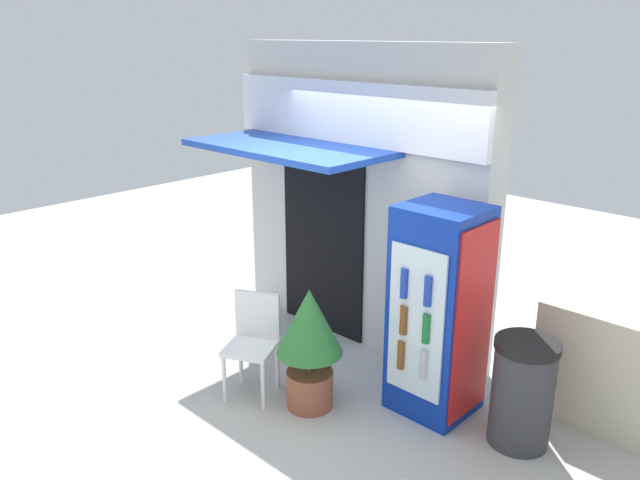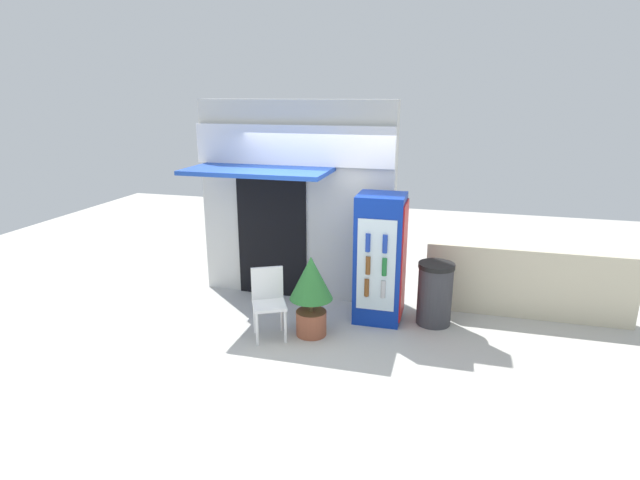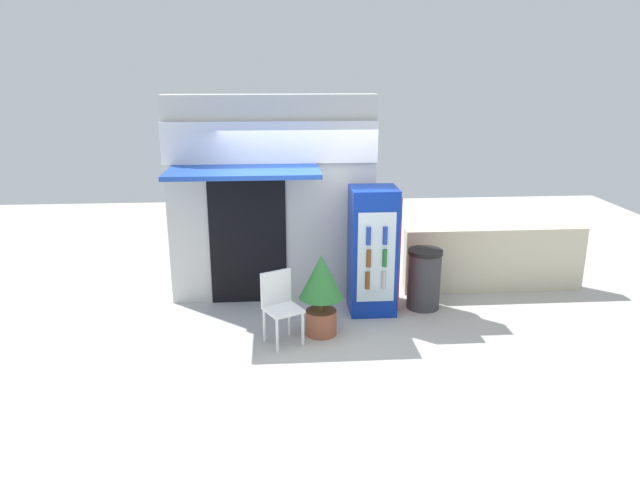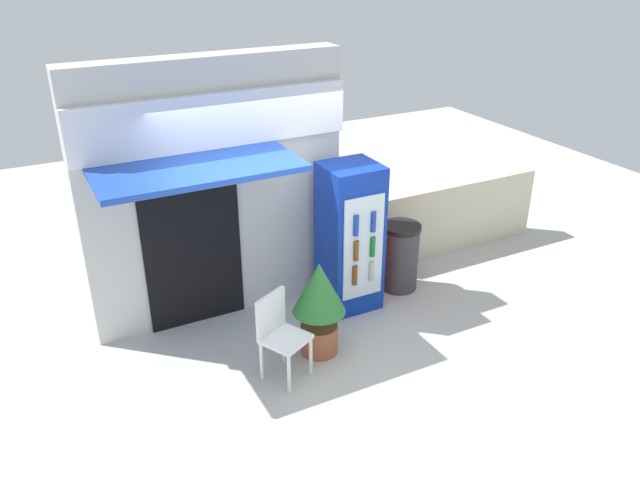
{
  "view_description": "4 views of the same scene",
  "coord_description": "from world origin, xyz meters",
  "px_view_note": "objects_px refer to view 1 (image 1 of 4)",
  "views": [
    {
      "loc": [
        3.38,
        -3.29,
        3.04
      ],
      "look_at": [
        -0.14,
        0.39,
        1.36
      ],
      "focal_mm": 35.47,
      "sensor_mm": 36.0,
      "label": 1
    },
    {
      "loc": [
        1.75,
        -5.71,
        3.04
      ],
      "look_at": [
        0.16,
        0.15,
        1.27
      ],
      "focal_mm": 28.26,
      "sensor_mm": 36.0,
      "label": 2
    },
    {
      "loc": [
        -0.46,
        -6.87,
        3.32
      ],
      "look_at": [
        0.07,
        0.29,
        1.2
      ],
      "focal_mm": 32.9,
      "sensor_mm": 36.0,
      "label": 3
    },
    {
      "loc": [
        -2.47,
        -4.91,
        4.05
      ],
      "look_at": [
        0.19,
        0.27,
        1.21
      ],
      "focal_mm": 35.22,
      "sensor_mm": 36.0,
      "label": 4
    }
  ],
  "objects_px": {
    "potted_plant_near_shop": "(309,337)",
    "trash_bin": "(522,392)",
    "plastic_chair": "(254,337)",
    "drink_cooler": "(439,312)"
  },
  "relations": [
    {
      "from": "potted_plant_near_shop",
      "to": "trash_bin",
      "type": "bearing_deg",
      "value": 26.59
    },
    {
      "from": "plastic_chair",
      "to": "potted_plant_near_shop",
      "type": "xyz_separation_m",
      "value": [
        0.53,
        0.16,
        0.12
      ]
    },
    {
      "from": "plastic_chair",
      "to": "trash_bin",
      "type": "height_order",
      "value": "plastic_chair"
    },
    {
      "from": "plastic_chair",
      "to": "trash_bin",
      "type": "xyz_separation_m",
      "value": [
        2.05,
        0.92,
        -0.09
      ]
    },
    {
      "from": "drink_cooler",
      "to": "trash_bin",
      "type": "xyz_separation_m",
      "value": [
        0.75,
        0.05,
        -0.45
      ]
    },
    {
      "from": "drink_cooler",
      "to": "potted_plant_near_shop",
      "type": "relative_size",
      "value": 1.65
    },
    {
      "from": "drink_cooler",
      "to": "potted_plant_near_shop",
      "type": "distance_m",
      "value": 1.08
    },
    {
      "from": "plastic_chair",
      "to": "trash_bin",
      "type": "bearing_deg",
      "value": 24.17
    },
    {
      "from": "plastic_chair",
      "to": "potted_plant_near_shop",
      "type": "relative_size",
      "value": 0.84
    },
    {
      "from": "potted_plant_near_shop",
      "to": "trash_bin",
      "type": "distance_m",
      "value": 1.72
    }
  ]
}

